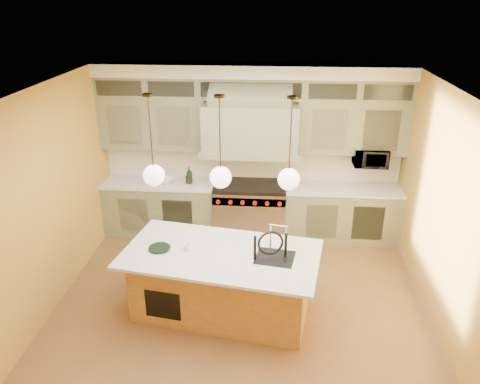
# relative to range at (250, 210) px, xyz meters

# --- Properties ---
(floor) EXTENTS (5.00, 5.00, 0.00)m
(floor) POSITION_rel_range_xyz_m (0.00, -2.14, -0.49)
(floor) COLOR brown
(floor) RESTS_ON ground
(ceiling) EXTENTS (5.00, 5.00, 0.00)m
(ceiling) POSITION_rel_range_xyz_m (0.00, -2.14, 2.41)
(ceiling) COLOR white
(ceiling) RESTS_ON wall_back
(wall_back) EXTENTS (5.00, 0.00, 5.00)m
(wall_back) POSITION_rel_range_xyz_m (0.00, 0.36, 0.96)
(wall_back) COLOR #B68932
(wall_back) RESTS_ON ground
(wall_front) EXTENTS (5.00, 0.00, 5.00)m
(wall_front) POSITION_rel_range_xyz_m (0.00, -4.64, 0.96)
(wall_front) COLOR #B68932
(wall_front) RESTS_ON ground
(wall_left) EXTENTS (0.00, 5.00, 5.00)m
(wall_left) POSITION_rel_range_xyz_m (-2.50, -2.14, 0.96)
(wall_left) COLOR #B68932
(wall_left) RESTS_ON ground
(wall_right) EXTENTS (0.00, 5.00, 5.00)m
(wall_right) POSITION_rel_range_xyz_m (2.50, -2.14, 0.96)
(wall_right) COLOR #B68932
(wall_right) RESTS_ON ground
(back_cabinetry) EXTENTS (5.00, 0.77, 2.90)m
(back_cabinetry) POSITION_rel_range_xyz_m (0.00, 0.09, 0.94)
(back_cabinetry) COLOR gray
(back_cabinetry) RESTS_ON floor
(range) EXTENTS (1.20, 0.74, 0.96)m
(range) POSITION_rel_range_xyz_m (0.00, 0.00, 0.00)
(range) COLOR silver
(range) RESTS_ON floor
(kitchen_island) EXTENTS (2.62, 1.68, 1.35)m
(kitchen_island) POSITION_rel_range_xyz_m (-0.23, -2.13, -0.01)
(kitchen_island) COLOR olive
(kitchen_island) RESTS_ON floor
(counter_stool) EXTENTS (0.55, 0.55, 1.29)m
(counter_stool) POSITION_rel_range_xyz_m (0.42, -2.41, 0.26)
(counter_stool) COLOR black
(counter_stool) RESTS_ON floor
(microwave) EXTENTS (0.54, 0.37, 0.30)m
(microwave) POSITION_rel_range_xyz_m (1.95, 0.11, 0.96)
(microwave) COLOR black
(microwave) RESTS_ON back_cabinetry
(oil_bottle_a) EXTENTS (0.13, 0.13, 0.29)m
(oil_bottle_a) POSITION_rel_range_xyz_m (-1.02, 0.01, 0.60)
(oil_bottle_a) COLOR black
(oil_bottle_a) RESTS_ON back_cabinetry
(oil_bottle_b) EXTENTS (0.10, 0.11, 0.22)m
(oil_bottle_b) POSITION_rel_range_xyz_m (-1.03, 0.01, 0.56)
(oil_bottle_b) COLOR black
(oil_bottle_b) RESTS_ON back_cabinetry
(fruit_bowl) EXTENTS (0.32, 0.32, 0.07)m
(fruit_bowl) POSITION_rel_range_xyz_m (-1.44, 0.01, 0.49)
(fruit_bowl) COLOR white
(fruit_bowl) RESTS_ON back_cabinetry
(cup) EXTENTS (0.10, 0.10, 0.09)m
(cup) POSITION_rel_range_xyz_m (-0.68, -2.15, 0.48)
(cup) COLOR white
(cup) RESTS_ON kitchen_island
(pendant_left) EXTENTS (0.26, 0.26, 1.11)m
(pendant_left) POSITION_rel_range_xyz_m (-1.03, -2.13, 1.46)
(pendant_left) COLOR #2D2319
(pendant_left) RESTS_ON ceiling
(pendant_center) EXTENTS (0.26, 0.26, 1.11)m
(pendant_center) POSITION_rel_range_xyz_m (-0.23, -2.13, 1.46)
(pendant_center) COLOR #2D2319
(pendant_center) RESTS_ON ceiling
(pendant_right) EXTENTS (0.26, 0.26, 1.11)m
(pendant_right) POSITION_rel_range_xyz_m (0.57, -2.13, 1.46)
(pendant_right) COLOR #2D2319
(pendant_right) RESTS_ON ceiling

